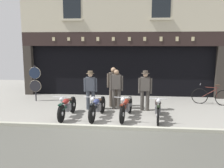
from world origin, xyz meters
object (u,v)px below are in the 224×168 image
at_px(shopkeeper_center, 116,87).
at_px(advert_board_near, 158,66).
at_px(leaning_bicycle, 212,96).
at_px(motorcycle_center_right, 158,108).
at_px(motorcycle_center_left, 97,106).
at_px(tyre_sign_pole, 35,80).
at_px(salesman_right, 145,89).
at_px(motorcycle_center, 126,107).
at_px(salesman_left, 90,88).
at_px(advert_board_far, 177,67).
at_px(assistant_far_right, 113,85).
at_px(motorcycle_left, 67,106).

relative_size(shopkeeper_center, advert_board_near, 1.81).
distance_m(shopkeeper_center, leaning_bicycle, 4.42).
height_order(motorcycle_center_right, leaning_bicycle, leaning_bicycle).
relative_size(motorcycle_center_left, tyre_sign_pole, 1.17).
height_order(shopkeeper_center, salesman_right, shopkeeper_center).
height_order(motorcycle_center, shopkeeper_center, shopkeeper_center).
relative_size(motorcycle_center_left, motorcycle_center, 0.98).
height_order(motorcycle_center, leaning_bicycle, leaning_bicycle).
distance_m(motorcycle_center_left, tyre_sign_pole, 4.19).
relative_size(salesman_right, tyre_sign_pole, 0.97).
bearing_deg(salesman_right, motorcycle_center_right, 114.58).
relative_size(motorcycle_center_left, motorcycle_center_right, 1.01).
relative_size(motorcycle_center_left, salesman_left, 1.22).
distance_m(motorcycle_center, tyre_sign_pole, 5.05).
relative_size(salesman_right, advert_board_far, 1.55).
distance_m(salesman_left, assistant_far_right, 1.07).
xyz_separation_m(salesman_right, advert_board_near, (0.73, 2.94, 0.66)).
distance_m(salesman_left, tyre_sign_pole, 3.18).
relative_size(shopkeeper_center, advert_board_far, 1.56).
bearing_deg(motorcycle_center_right, shopkeeper_center, -34.94).
height_order(shopkeeper_center, advert_board_near, advert_board_near).
relative_size(assistant_far_right, advert_board_far, 1.62).
height_order(motorcycle_left, motorcycle_center_left, motorcycle_center_left).
xyz_separation_m(motorcycle_center_left, advert_board_near, (2.52, 4.15, 1.14)).
xyz_separation_m(assistant_far_right, advert_board_far, (3.07, 2.44, 0.59)).
distance_m(motorcycle_center_left, motorcycle_center, 1.08).
bearing_deg(advert_board_far, motorcycle_center, -120.86).
xyz_separation_m(motorcycle_center, tyre_sign_pole, (-4.45, 2.33, 0.59)).
relative_size(motorcycle_center_right, salesman_right, 1.20).
bearing_deg(motorcycle_center, tyre_sign_pole, -18.70).
distance_m(motorcycle_left, advert_board_near, 5.68).
xyz_separation_m(advert_board_far, leaning_bicycle, (1.32, -1.64, -1.17)).
height_order(salesman_left, advert_board_near, advert_board_near).
bearing_deg(motorcycle_center, salesman_right, -113.62).
bearing_deg(advert_board_near, motorcycle_center_right, -93.98).
bearing_deg(salesman_left, motorcycle_left, 58.82).
distance_m(assistant_far_right, leaning_bicycle, 4.49).
height_order(assistant_far_right, leaning_bicycle, assistant_far_right).
bearing_deg(salesman_right, motorcycle_center_left, 38.14).
bearing_deg(salesman_left, salesman_right, -179.53).
height_order(motorcycle_center_left, salesman_left, salesman_left).
distance_m(shopkeeper_center, advert_board_near, 3.47).
bearing_deg(salesman_left, advert_board_near, -136.04).
bearing_deg(salesman_left, motorcycle_center, 144.17).
distance_m(motorcycle_center_left, salesman_right, 2.21).
height_order(salesman_left, advert_board_far, advert_board_far).
xyz_separation_m(motorcycle_left, salesman_left, (0.68, 1.18, 0.48)).
distance_m(advert_board_far, leaning_bicycle, 2.41).
bearing_deg(advert_board_near, motorcycle_center, -109.55).
bearing_deg(salesman_left, motorcycle_center_left, 110.93).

